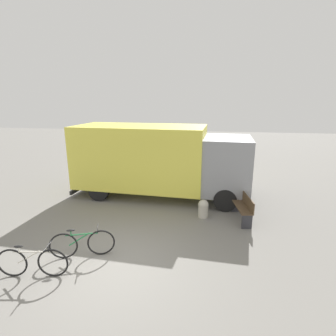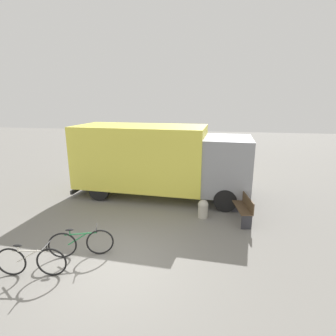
{
  "view_description": "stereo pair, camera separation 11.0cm",
  "coord_description": "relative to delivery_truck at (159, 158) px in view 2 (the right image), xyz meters",
  "views": [
    {
      "loc": [
        2.28,
        -5.64,
        4.14
      ],
      "look_at": [
        0.77,
        3.85,
        1.62
      ],
      "focal_mm": 28.0,
      "sensor_mm": 36.0,
      "label": 1
    },
    {
      "loc": [
        2.39,
        -5.62,
        4.14
      ],
      "look_at": [
        0.77,
        3.85,
        1.62
      ],
      "focal_mm": 28.0,
      "sensor_mm": 36.0,
      "label": 2
    }
  ],
  "objects": [
    {
      "name": "ground_plane",
      "position": [
        -0.14,
        -5.19,
        -1.69
      ],
      "size": [
        60.0,
        60.0,
        0.0
      ],
      "primitive_type": "plane",
      "color": "slate"
    },
    {
      "name": "bollard_near_bench",
      "position": [
        2.02,
        -1.97,
        -1.34
      ],
      "size": [
        0.37,
        0.37,
        0.66
      ],
      "color": "#B2AD9E",
      "rests_on": "ground"
    },
    {
      "name": "delivery_truck",
      "position": [
        0.0,
        0.0,
        0.0
      ],
      "size": [
        7.58,
        2.9,
        3.07
      ],
      "rotation": [
        0.0,
        0.0,
        -0.05
      ],
      "color": "#EAE04C",
      "rests_on": "ground"
    },
    {
      "name": "park_bench",
      "position": [
        3.42,
        -1.96,
        -1.19
      ],
      "size": [
        0.63,
        1.51,
        0.89
      ],
      "rotation": [
        0.0,
        0.0,
        1.73
      ],
      "color": "brown",
      "rests_on": "ground"
    },
    {
      "name": "bicycle_middle",
      "position": [
        -1.13,
        -4.97,
        -1.3
      ],
      "size": [
        1.63,
        0.65,
        0.83
      ],
      "rotation": [
        0.0,
        0.0,
        0.34
      ],
      "color": "black",
      "rests_on": "ground"
    },
    {
      "name": "bicycle_near",
      "position": [
        -1.91,
        -5.94,
        -1.3
      ],
      "size": [
        1.7,
        0.44,
        0.83
      ],
      "rotation": [
        0.0,
        0.0,
        0.16
      ],
      "color": "black",
      "rests_on": "ground"
    }
  ]
}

